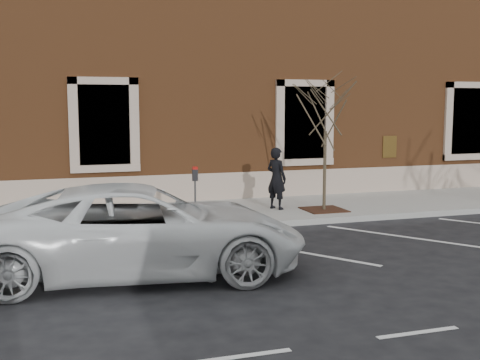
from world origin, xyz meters
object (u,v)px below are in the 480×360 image
object	(u,v)px
man	(276,178)
sapling	(326,109)
white_truck	(141,230)
parking_meter	(195,184)

from	to	relation	value
man	sapling	world-z (taller)	sapling
sapling	white_truck	xyz separation A→B (m)	(-5.49, -4.10, -2.05)
man	sapling	xyz separation A→B (m)	(1.15, -0.56, 1.86)
man	white_truck	world-z (taller)	man
parking_meter	white_truck	xyz separation A→B (m)	(-1.75, -3.28, -0.31)
man	sapling	size ratio (longest dim) A/B	0.43
man	white_truck	xyz separation A→B (m)	(-4.34, -4.66, -0.19)
parking_meter	man	bearing A→B (deg)	22.61
man	parking_meter	distance (m)	2.93
man	sapling	bearing A→B (deg)	-145.98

